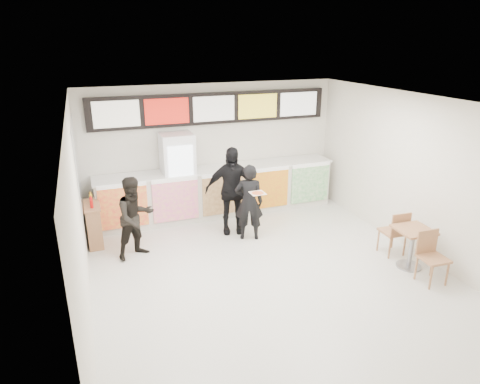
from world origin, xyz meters
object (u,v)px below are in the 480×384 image
customer_main (249,202)px  customer_left (135,218)px  service_counter (219,191)px  customer_mid (231,190)px  drinks_fridge (178,178)px  cafe_table (412,241)px  condiment_ledge (94,224)px

customer_main → customer_left: size_ratio=1.01×
service_counter → customer_main: bearing=-82.9°
customer_mid → service_counter: bearing=100.0°
customer_main → drinks_fridge: bearing=-33.7°
drinks_fridge → customer_main: bearing=-52.8°
service_counter → customer_mid: 1.08m
customer_left → cafe_table: customer_left is taller
service_counter → drinks_fridge: bearing=179.0°
service_counter → cafe_table: 4.36m
customer_main → condiment_ledge: bearing=3.6°
service_counter → drinks_fridge: drinks_fridge is taller
cafe_table → condiment_ledge: condiment_ledge is taller
customer_left → condiment_ledge: 1.15m
customer_mid → cafe_table: 3.63m
customer_main → cafe_table: bearing=156.4°
customer_left → condiment_ledge: size_ratio=1.55×
drinks_fridge → customer_mid: 1.36m
drinks_fridge → cafe_table: drinks_fridge is taller
condiment_ledge → cafe_table: bearing=-29.2°
service_counter → customer_mid: customer_mid is taller
customer_main → customer_left: customer_main is taller
drinks_fridge → customer_left: (-1.15, -1.45, -0.21)m
customer_main → cafe_table: 3.15m
customer_mid → condiment_ledge: (-2.78, 0.39, -0.50)m
cafe_table → condiment_ledge: bearing=153.9°
customer_mid → condiment_ledge: customer_mid is taller
customer_main → customer_mid: bearing=-44.1°
service_counter → condiment_ledge: (-2.82, -0.62, -0.14)m
customer_left → customer_main: bearing=-23.3°
service_counter → customer_left: (-2.08, -1.43, 0.22)m
condiment_ledge → customer_main: bearing=-15.6°
customer_left → customer_mid: 2.09m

